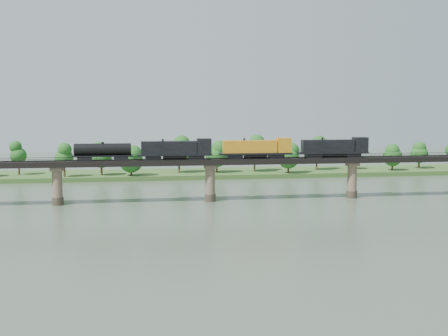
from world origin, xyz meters
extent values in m
plane|color=#3D4D3C|center=(0.00, 0.00, 0.00)|extent=(400.00, 400.00, 0.00)
cube|color=#305321|center=(0.00, 85.00, 0.80)|extent=(300.00, 24.00, 1.60)
cylinder|color=#473A2D|center=(-40.00, 30.00, 1.00)|extent=(3.00, 3.00, 2.00)
cylinder|color=#826A55|center=(-40.00, 30.00, 5.50)|extent=(2.60, 2.60, 9.00)
cube|color=#826A55|center=(-40.00, 30.00, 9.50)|extent=(3.20, 3.20, 1.00)
cylinder|color=#473A2D|center=(0.00, 30.00, 1.00)|extent=(3.00, 3.00, 2.00)
cylinder|color=#826A55|center=(0.00, 30.00, 5.50)|extent=(2.60, 2.60, 9.00)
cube|color=#826A55|center=(0.00, 30.00, 9.50)|extent=(3.20, 3.20, 1.00)
cylinder|color=#473A2D|center=(40.00, 30.00, 1.00)|extent=(3.00, 3.00, 2.00)
cylinder|color=#826A55|center=(40.00, 30.00, 5.50)|extent=(2.60, 2.60, 9.00)
cube|color=#826A55|center=(40.00, 30.00, 9.50)|extent=(3.20, 3.20, 1.00)
cube|color=black|center=(0.00, 30.00, 10.75)|extent=(220.00, 5.00, 1.50)
cube|color=black|center=(0.00, 29.25, 11.58)|extent=(220.00, 0.12, 0.16)
cube|color=black|center=(0.00, 30.75, 11.58)|extent=(220.00, 0.12, 0.16)
cube|color=black|center=(0.00, 27.60, 12.20)|extent=(220.00, 0.10, 0.10)
cube|color=black|center=(0.00, 32.40, 12.20)|extent=(220.00, 0.10, 0.10)
cube|color=black|center=(0.00, 27.60, 11.85)|extent=(0.08, 0.08, 0.70)
cube|color=black|center=(0.00, 32.40, 11.85)|extent=(0.08, 0.08, 0.70)
cylinder|color=#382619|center=(-60.94, 84.18, 3.46)|extent=(0.70, 0.70, 3.71)
sphere|color=#164E17|center=(-60.94, 84.18, 8.41)|extent=(5.67, 5.67, 5.67)
sphere|color=#164E17|center=(-60.94, 84.18, 11.50)|extent=(4.25, 4.25, 4.25)
cylinder|color=#382619|center=(-44.43, 76.31, 3.35)|extent=(0.70, 0.70, 3.51)
sphere|color=#164E17|center=(-44.43, 76.31, 8.03)|extent=(6.31, 6.31, 6.31)
sphere|color=#164E17|center=(-44.43, 76.31, 10.96)|extent=(4.73, 4.73, 4.73)
cylinder|color=#382619|center=(-32.24, 78.84, 3.27)|extent=(0.70, 0.70, 3.34)
sphere|color=#164E17|center=(-32.24, 78.84, 7.73)|extent=(7.18, 7.18, 7.18)
sphere|color=#164E17|center=(-32.24, 78.84, 10.52)|extent=(5.39, 5.39, 5.39)
cylinder|color=#382619|center=(-22.01, 76.15, 3.01)|extent=(0.70, 0.70, 2.83)
sphere|color=#164E17|center=(-22.01, 76.15, 6.78)|extent=(8.26, 8.26, 8.26)
sphere|color=#164E17|center=(-22.01, 76.15, 9.14)|extent=(6.19, 6.19, 6.19)
cylinder|color=#382619|center=(-5.04, 82.68, 3.58)|extent=(0.70, 0.70, 3.96)
sphere|color=#164E17|center=(-5.04, 82.68, 8.87)|extent=(8.07, 8.07, 8.07)
sphere|color=#164E17|center=(-5.04, 82.68, 12.17)|extent=(6.05, 6.05, 6.05)
cylinder|color=#382619|center=(8.52, 81.14, 3.23)|extent=(0.70, 0.70, 3.27)
sphere|color=#164E17|center=(8.52, 81.14, 7.59)|extent=(8.03, 8.03, 8.03)
sphere|color=#164E17|center=(8.52, 81.14, 10.31)|extent=(6.02, 6.02, 6.02)
cylinder|color=#382619|center=(22.65, 82.31, 3.56)|extent=(0.70, 0.70, 3.92)
sphere|color=#164E17|center=(22.65, 82.31, 8.79)|extent=(8.29, 8.29, 8.29)
sphere|color=#164E17|center=(22.65, 82.31, 12.05)|extent=(6.21, 6.21, 6.21)
cylinder|color=#382619|center=(33.59, 75.35, 3.11)|extent=(0.70, 0.70, 3.02)
sphere|color=#164E17|center=(33.59, 75.35, 7.15)|extent=(7.74, 7.74, 7.74)
sphere|color=#164E17|center=(33.59, 75.35, 9.67)|extent=(5.80, 5.80, 5.80)
cylinder|color=#382619|center=(46.81, 84.03, 3.50)|extent=(0.70, 0.70, 3.80)
sphere|color=#164E17|center=(46.81, 84.03, 8.56)|extent=(7.47, 7.47, 7.47)
sphere|color=#164E17|center=(46.81, 84.03, 11.73)|extent=(5.60, 5.60, 5.60)
cylinder|color=#382619|center=(60.48, 84.26, 3.29)|extent=(0.70, 0.70, 3.38)
sphere|color=#164E17|center=(60.48, 84.26, 7.80)|extent=(6.23, 6.23, 6.23)
sphere|color=#164E17|center=(60.48, 84.26, 10.62)|extent=(4.67, 4.67, 4.67)
cylinder|color=#382619|center=(74.35, 78.39, 2.99)|extent=(0.70, 0.70, 2.77)
sphere|color=#164E17|center=(74.35, 78.39, 6.68)|extent=(7.04, 7.04, 7.04)
sphere|color=#164E17|center=(74.35, 78.39, 8.99)|extent=(5.28, 5.28, 5.28)
cylinder|color=#382619|center=(87.62, 83.57, 3.07)|extent=(0.70, 0.70, 2.94)
sphere|color=#164E17|center=(87.62, 83.57, 7.00)|extent=(6.73, 6.73, 6.73)
sphere|color=#164E17|center=(87.62, 83.57, 9.45)|extent=(5.05, 5.05, 5.05)
cube|color=black|center=(39.98, 30.00, 12.07)|extent=(4.16, 2.50, 1.14)
cube|color=black|center=(28.53, 30.00, 12.07)|extent=(4.16, 2.50, 1.14)
cube|color=black|center=(34.25, 30.00, 12.80)|extent=(19.77, 3.12, 0.52)
cube|color=black|center=(32.69, 30.00, 14.73)|extent=(14.57, 2.81, 3.33)
cube|color=black|center=(42.06, 30.00, 15.04)|extent=(3.75, 3.12, 3.95)
cylinder|color=black|center=(34.25, 30.00, 12.23)|extent=(6.24, 1.46, 1.46)
cube|color=black|center=(18.12, 30.00, 12.07)|extent=(4.16, 2.50, 1.14)
cube|color=black|center=(6.67, 30.00, 12.07)|extent=(4.16, 2.50, 1.14)
cube|color=black|center=(12.40, 30.00, 12.80)|extent=(19.77, 3.12, 0.52)
cube|color=orange|center=(10.84, 30.00, 14.73)|extent=(14.57, 2.81, 3.33)
cube|color=orange|center=(20.20, 30.00, 15.04)|extent=(3.75, 3.12, 3.95)
cylinder|color=black|center=(12.40, 30.00, 12.23)|extent=(6.24, 1.46, 1.46)
cube|color=black|center=(-3.73, 30.00, 12.07)|extent=(4.16, 2.50, 1.14)
cube|color=black|center=(-15.18, 30.00, 12.07)|extent=(4.16, 2.50, 1.14)
cube|color=black|center=(-9.46, 30.00, 12.80)|extent=(19.77, 3.12, 0.52)
cube|color=black|center=(-11.02, 30.00, 14.73)|extent=(14.57, 2.81, 3.33)
cube|color=black|center=(-1.65, 30.00, 15.04)|extent=(3.75, 3.12, 3.95)
cylinder|color=black|center=(-9.46, 30.00, 12.23)|extent=(6.24, 1.46, 1.46)
cube|color=black|center=(-23.51, 30.00, 12.07)|extent=(3.64, 2.29, 1.14)
cube|color=black|center=(-32.88, 30.00, 12.07)|extent=(3.64, 2.29, 1.14)
cube|color=black|center=(-28.19, 30.00, 12.75)|extent=(15.61, 2.50, 0.31)
cylinder|color=black|center=(-28.19, 30.00, 14.41)|extent=(14.57, 3.12, 3.12)
cylinder|color=black|center=(-28.19, 30.00, 16.08)|extent=(0.73, 0.73, 0.52)
camera|label=1|loc=(-17.68, -118.82, 25.89)|focal=45.00mm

